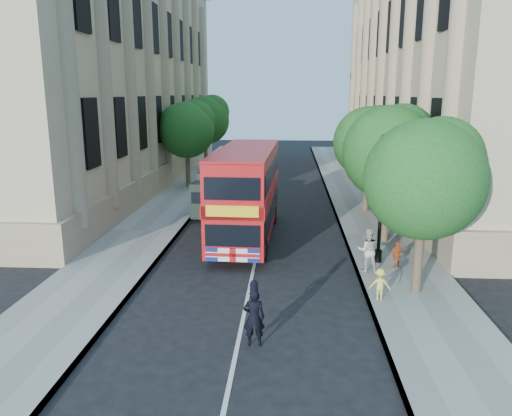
% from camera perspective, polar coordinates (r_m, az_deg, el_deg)
% --- Properties ---
extents(ground, '(120.00, 120.00, 0.00)m').
position_cam_1_polar(ground, '(15.20, -1.73, -13.62)').
color(ground, black).
rests_on(ground, ground).
extents(pavement_right, '(3.50, 80.00, 0.12)m').
position_cam_1_polar(pavement_right, '(24.86, 13.90, -3.12)').
color(pavement_right, gray).
rests_on(pavement_right, ground).
extents(pavement_left, '(3.50, 80.00, 0.12)m').
position_cam_1_polar(pavement_left, '(25.48, -12.51, -2.65)').
color(pavement_left, gray).
rests_on(pavement_left, ground).
extents(building_right, '(12.00, 38.00, 18.00)m').
position_cam_1_polar(building_right, '(39.58, 23.01, 15.22)').
color(building_right, tan).
rests_on(building_right, ground).
extents(building_left, '(12.00, 38.00, 18.00)m').
position_cam_1_polar(building_left, '(40.52, -18.84, 15.48)').
color(building_left, tan).
rests_on(building_left, ground).
extents(tree_right_near, '(4.00, 4.00, 6.08)m').
position_cam_1_polar(tree_right_near, '(17.34, 18.84, 3.82)').
color(tree_right_near, '#473828').
rests_on(tree_right_near, ground).
extents(tree_right_mid, '(4.20, 4.20, 6.37)m').
position_cam_1_polar(tree_right_mid, '(23.11, 15.12, 6.71)').
color(tree_right_mid, '#473828').
rests_on(tree_right_mid, ground).
extents(tree_right_far, '(4.00, 4.00, 6.15)m').
position_cam_1_polar(tree_right_far, '(29.01, 12.85, 7.78)').
color(tree_right_far, '#473828').
rests_on(tree_right_far, ground).
extents(tree_left_far, '(4.00, 4.00, 6.30)m').
position_cam_1_polar(tree_left_far, '(36.37, -7.87, 9.19)').
color(tree_left_far, '#473828').
rests_on(tree_left_far, ground).
extents(tree_left_back, '(4.20, 4.20, 6.65)m').
position_cam_1_polar(tree_left_back, '(44.21, -5.78, 10.26)').
color(tree_left_back, '#473828').
rests_on(tree_left_back, ground).
extents(lamp_post, '(0.32, 0.32, 5.16)m').
position_cam_1_polar(lamp_post, '(20.31, 14.09, 0.40)').
color(lamp_post, black).
rests_on(lamp_post, pavement_right).
extents(double_decker_bus, '(2.74, 9.25, 4.23)m').
position_cam_1_polar(double_decker_bus, '(23.28, -1.10, 1.96)').
color(double_decker_bus, '#AF0C0E').
rests_on(double_decker_bus, ground).
extents(box_van, '(2.15, 4.49, 2.49)m').
position_cam_1_polar(box_van, '(28.28, -4.64, 1.59)').
color(box_van, black).
rests_on(box_van, ground).
extents(police_constable, '(0.63, 0.44, 1.65)m').
position_cam_1_polar(police_constable, '(13.95, -0.24, -12.41)').
color(police_constable, black).
rests_on(police_constable, ground).
extents(woman_pedestrian, '(0.84, 0.66, 1.70)m').
position_cam_1_polar(woman_pedestrian, '(19.52, 12.68, -4.73)').
color(woman_pedestrian, beige).
rests_on(woman_pedestrian, pavement_right).
extents(child_a, '(0.65, 0.32, 1.07)m').
position_cam_1_polar(child_a, '(20.31, 15.83, -5.14)').
color(child_a, '#CF5324').
rests_on(child_a, pavement_right).
extents(child_b, '(0.72, 0.45, 1.08)m').
position_cam_1_polar(child_b, '(17.13, 13.97, -8.44)').
color(child_b, '#E2D44D').
rests_on(child_b, pavement_right).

